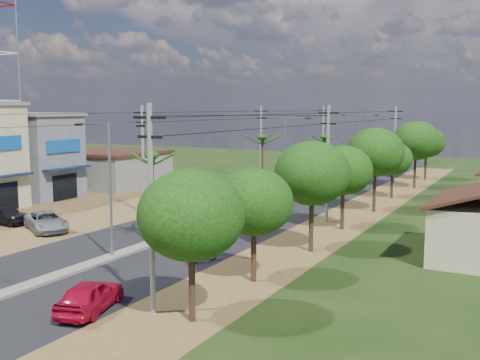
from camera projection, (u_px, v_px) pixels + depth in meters
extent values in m
plane|color=black|center=(112.00, 259.00, 32.92)|extent=(160.00, 160.00, 0.00)
cube|color=black|center=(235.00, 215.00, 46.02)|extent=(12.00, 110.00, 0.04)
cube|color=#605E56|center=(252.00, 209.00, 48.64)|extent=(1.00, 90.00, 0.18)
cube|color=brown|center=(38.00, 213.00, 46.95)|extent=(18.00, 46.00, 0.04)
cube|color=brown|center=(334.00, 226.00, 42.03)|extent=(5.00, 90.00, 0.03)
cube|color=#0E193D|center=(5.00, 176.00, 46.91)|extent=(0.80, 5.40, 0.15)
cube|color=black|center=(3.00, 197.00, 47.30)|extent=(0.10, 3.00, 2.40)
cube|color=#0E4892|center=(1.00, 143.00, 46.71)|extent=(0.12, 4.20, 1.20)
cube|color=#55585E|center=(34.00, 157.00, 54.97)|extent=(8.00, 6.00, 8.00)
cube|color=#605E56|center=(32.00, 114.00, 54.44)|extent=(8.40, 6.40, 0.30)
cube|color=#0E193D|center=(67.00, 168.00, 53.02)|extent=(0.80, 5.40, 0.15)
cube|color=black|center=(65.00, 187.00, 53.42)|extent=(0.10, 3.00, 2.40)
cube|color=#0E4892|center=(64.00, 146.00, 52.90)|extent=(0.12, 4.20, 1.20)
cube|color=#605E56|center=(111.00, 170.00, 63.52)|extent=(10.00, 10.00, 3.60)
cube|color=black|center=(111.00, 152.00, 63.26)|extent=(10.40, 10.40, 0.30)
cylinder|color=gray|center=(15.00, 5.00, 56.04)|extent=(0.24, 0.24, 38.00)
cylinder|color=black|center=(192.00, 273.00, 22.95)|extent=(0.28, 0.28, 4.20)
ellipsoid|color=black|center=(191.00, 215.00, 22.64)|extent=(4.40, 4.40, 3.74)
cylinder|color=black|center=(254.00, 245.00, 28.31)|extent=(0.28, 0.28, 3.85)
ellipsoid|color=black|center=(254.00, 202.00, 28.03)|extent=(4.00, 4.00, 3.40)
cylinder|color=black|center=(311.00, 215.00, 34.19)|extent=(0.28, 0.28, 4.55)
ellipsoid|color=black|center=(312.00, 173.00, 33.86)|extent=(4.60, 4.60, 3.91)
cylinder|color=black|center=(343.00, 202.00, 40.48)|extent=(0.28, 0.28, 4.06)
ellipsoid|color=black|center=(343.00, 170.00, 40.18)|extent=(4.20, 4.20, 3.57)
cylinder|color=black|center=(375.00, 184.00, 47.33)|extent=(0.28, 0.28, 4.76)
ellipsoid|color=black|center=(376.00, 152.00, 46.98)|extent=(4.80, 4.80, 4.08)
cylinder|color=black|center=(392.00, 180.00, 54.57)|extent=(0.28, 0.28, 3.64)
ellipsoid|color=black|center=(393.00, 159.00, 54.31)|extent=(3.80, 3.80, 3.23)
cylinder|color=black|center=(415.00, 166.00, 61.20)|extent=(0.28, 0.28, 4.90)
ellipsoid|color=black|center=(416.00, 141.00, 60.84)|extent=(5.00, 5.00, 4.25)
cylinder|color=black|center=(426.00, 162.00, 68.36)|extent=(0.28, 0.28, 4.34)
ellipsoid|color=black|center=(426.00, 142.00, 68.05)|extent=(4.40, 4.40, 3.74)
cylinder|color=black|center=(153.00, 200.00, 36.05)|extent=(0.22, 0.22, 5.80)
cylinder|color=black|center=(262.00, 172.00, 50.00)|extent=(0.22, 0.22, 6.20)
cylinder|color=black|center=(324.00, 161.00, 64.02)|extent=(0.22, 0.22, 5.50)
cylinder|color=gray|center=(110.00, 191.00, 32.41)|extent=(0.16, 0.16, 8.00)
cube|color=gray|center=(125.00, 124.00, 31.35)|extent=(2.40, 0.08, 0.08)
cube|color=gray|center=(92.00, 123.00, 32.47)|extent=(2.40, 0.08, 0.08)
cube|color=black|center=(141.00, 126.00, 30.84)|extent=(0.50, 0.18, 0.12)
cube|color=black|center=(78.00, 125.00, 33.00)|extent=(0.50, 0.18, 0.12)
cylinder|color=gray|center=(285.00, 158.00, 54.25)|extent=(0.16, 0.16, 8.00)
cube|color=gray|center=(297.00, 117.00, 53.18)|extent=(2.40, 0.08, 0.08)
cube|color=gray|center=(274.00, 117.00, 54.31)|extent=(2.40, 0.08, 0.08)
cube|color=black|center=(308.00, 118.00, 52.68)|extent=(0.50, 0.18, 0.12)
cube|color=black|center=(264.00, 118.00, 54.84)|extent=(0.50, 0.18, 0.12)
cylinder|color=gray|center=(359.00, 143.00, 76.08)|extent=(0.16, 0.16, 8.00)
cube|color=gray|center=(369.00, 114.00, 75.02)|extent=(2.40, 0.08, 0.08)
cube|color=gray|center=(351.00, 114.00, 76.15)|extent=(2.40, 0.08, 0.08)
cube|color=black|center=(377.00, 115.00, 74.52)|extent=(0.50, 0.18, 0.12)
cube|color=black|center=(343.00, 115.00, 76.68)|extent=(0.50, 0.18, 0.12)
cylinder|color=#605E56|center=(143.00, 160.00, 46.12)|extent=(0.24, 0.24, 9.00)
cube|color=black|center=(142.00, 113.00, 45.62)|extent=(1.60, 0.12, 0.12)
cube|color=black|center=(142.00, 122.00, 45.72)|extent=(1.20, 0.12, 0.12)
cylinder|color=#605E56|center=(261.00, 145.00, 65.33)|extent=(0.24, 0.24, 9.00)
cube|color=black|center=(261.00, 111.00, 64.83)|extent=(1.60, 0.12, 0.12)
cube|color=black|center=(261.00, 118.00, 64.94)|extent=(1.20, 0.12, 0.12)
cylinder|color=#605E56|center=(323.00, 137.00, 83.68)|extent=(0.24, 0.24, 9.00)
cube|color=black|center=(323.00, 110.00, 83.18)|extent=(1.60, 0.12, 0.12)
cube|color=black|center=(323.00, 116.00, 83.28)|extent=(1.20, 0.12, 0.12)
cylinder|color=#605E56|center=(151.00, 211.00, 23.58)|extent=(0.24, 0.24, 9.00)
cube|color=black|center=(149.00, 117.00, 23.08)|extent=(1.60, 0.12, 0.12)
cube|color=black|center=(150.00, 137.00, 23.19)|extent=(1.20, 0.12, 0.12)
cylinder|color=#605E56|center=(327.00, 164.00, 42.80)|extent=(0.24, 0.24, 9.00)
cube|color=black|center=(328.00, 113.00, 42.30)|extent=(1.60, 0.12, 0.12)
cube|color=black|center=(328.00, 124.00, 42.40)|extent=(1.20, 0.12, 0.12)
cylinder|color=#605E56|center=(394.00, 147.00, 62.02)|extent=(0.24, 0.24, 9.00)
cube|color=black|center=(396.00, 111.00, 61.52)|extent=(1.60, 0.12, 0.12)
cube|color=black|center=(395.00, 119.00, 61.62)|extent=(1.20, 0.12, 0.12)
imported|color=maroon|center=(90.00, 296.00, 24.23)|extent=(2.72, 4.39, 1.40)
imported|color=gray|center=(228.00, 217.00, 41.90)|extent=(2.37, 4.36, 1.36)
imported|color=silver|center=(268.00, 189.00, 55.87)|extent=(2.43, 5.22, 1.48)
imported|color=gray|center=(46.00, 222.00, 40.10)|extent=(5.42, 4.40, 1.37)
imported|color=black|center=(4.00, 214.00, 42.49)|extent=(4.59, 2.11, 1.53)
imported|color=black|center=(204.00, 255.00, 31.99)|extent=(1.30, 1.90, 0.95)
imported|color=black|center=(261.00, 197.00, 52.95)|extent=(1.10, 1.80, 0.89)
imported|color=black|center=(289.00, 180.00, 64.67)|extent=(0.98, 1.87, 1.08)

